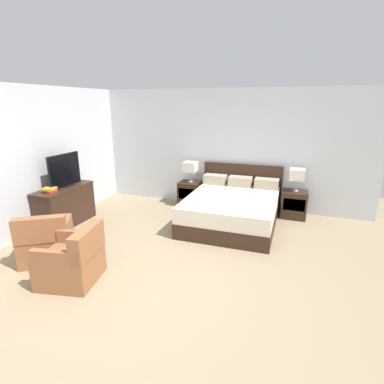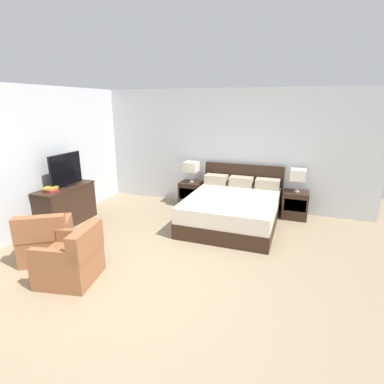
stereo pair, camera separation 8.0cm
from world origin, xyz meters
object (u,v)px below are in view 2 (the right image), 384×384
at_px(table_lamp_left, 191,167).
at_px(book_blue_cover, 50,188).
at_px(nightstand_left, 191,194).
at_px(armchair_companion, 72,260).
at_px(table_lamp_right, 298,175).
at_px(tv, 66,170).
at_px(armchair_by_window, 46,241).
at_px(book_red_cover, 51,190).
at_px(nightstand_right, 295,205).
at_px(dresser, 67,205).
at_px(bed, 233,209).

height_order(table_lamp_left, book_blue_cover, table_lamp_left).
bearing_deg(book_blue_cover, nightstand_left, 48.94).
distance_m(table_lamp_left, armchair_companion, 3.47).
relative_size(table_lamp_right, tv, 0.59).
bearing_deg(nightstand_left, armchair_by_window, -111.20).
xyz_separation_m(nightstand_left, table_lamp_right, (2.26, 0.00, 0.62)).
bearing_deg(book_red_cover, book_blue_cover, 180.00).
xyz_separation_m(nightstand_left, table_lamp_left, (0.00, 0.00, 0.62)).
height_order(book_red_cover, armchair_companion, book_red_cover).
xyz_separation_m(nightstand_right, dresser, (-4.15, -1.84, 0.11)).
bearing_deg(table_lamp_left, armchair_by_window, -111.19).
bearing_deg(table_lamp_left, book_red_cover, -130.88).
bearing_deg(tv, armchair_by_window, -61.66).
bearing_deg(tv, bed, 18.59).
height_order(nightstand_left, book_red_cover, book_red_cover).
xyz_separation_m(nightstand_right, table_lamp_left, (-2.26, 0.00, 0.62)).
height_order(nightstand_left, table_lamp_right, table_lamp_right).
xyz_separation_m(book_blue_cover, armchair_by_window, (0.71, -0.88, -0.52)).
distance_m(nightstand_left, book_blue_cover, 2.93).
bearing_deg(book_red_cover, nightstand_right, 27.70).
relative_size(tv, book_red_cover, 3.35).
bearing_deg(bed, table_lamp_left, 146.88).
relative_size(table_lamp_left, armchair_by_window, 0.48).
distance_m(nightstand_left, armchair_by_window, 3.28).
bearing_deg(nightstand_left, nightstand_right, 0.00).
distance_m(dresser, book_red_cover, 0.51).
relative_size(nightstand_right, armchair_companion, 0.69).
bearing_deg(dresser, table_lamp_left, 44.20).
bearing_deg(armchair_by_window, bed, 45.10).
bearing_deg(nightstand_right, table_lamp_left, 179.96).
bearing_deg(table_lamp_right, armchair_companion, -128.31).
bearing_deg(tv, dresser, -91.65).
height_order(table_lamp_left, tv, tv).
bearing_deg(nightstand_right, armchair_companion, -128.32).
distance_m(bed, armchair_by_window, 3.28).
bearing_deg(bed, book_red_cover, -154.46).
height_order(table_lamp_right, tv, tv).
bearing_deg(table_lamp_right, book_blue_cover, -152.34).
distance_m(tv, armchair_by_window, 1.67).
bearing_deg(table_lamp_left, dresser, -135.80).
bearing_deg(armchair_companion, nightstand_left, 82.95).
relative_size(bed, book_blue_cover, 9.65).
relative_size(book_red_cover, armchair_by_window, 0.25).
height_order(table_lamp_left, book_red_cover, table_lamp_left).
bearing_deg(book_red_cover, armchair_companion, -39.63).
relative_size(table_lamp_left, armchair_companion, 0.57).
xyz_separation_m(table_lamp_left, table_lamp_right, (2.26, 0.00, 0.00)).
xyz_separation_m(table_lamp_left, book_red_cover, (-1.88, -2.17, -0.14)).
distance_m(book_red_cover, book_blue_cover, 0.04).
distance_m(nightstand_left, nightstand_right, 2.26).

